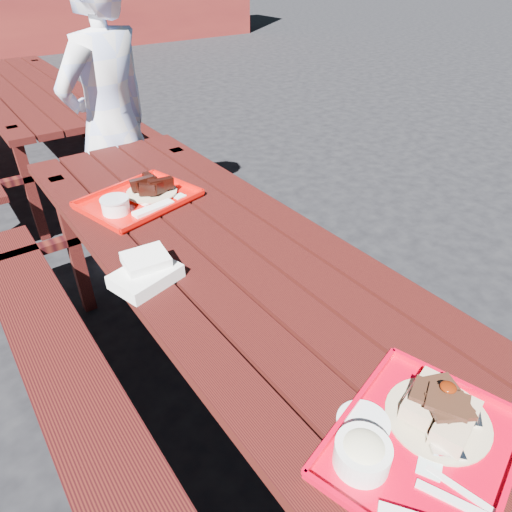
{
  "coord_description": "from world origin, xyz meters",
  "views": [
    {
      "loc": [
        -0.68,
        -1.09,
        1.6
      ],
      "look_at": [
        0.0,
        -0.15,
        0.82
      ],
      "focal_mm": 32.0,
      "sensor_mm": 36.0,
      "label": 1
    }
  ],
  "objects_px": {
    "picnic_table_near": "(232,297)",
    "near_tray": "(415,435)",
    "far_tray": "(139,198)",
    "person": "(112,128)",
    "picnic_table_far": "(33,111)"
  },
  "relations": [
    {
      "from": "picnic_table_near",
      "to": "near_tray",
      "type": "relative_size",
      "value": 4.95
    },
    {
      "from": "picnic_table_near",
      "to": "near_tray",
      "type": "bearing_deg",
      "value": -95.94
    },
    {
      "from": "far_tray",
      "to": "person",
      "type": "distance_m",
      "value": 0.83
    },
    {
      "from": "picnic_table_far",
      "to": "near_tray",
      "type": "height_order",
      "value": "near_tray"
    },
    {
      "from": "picnic_table_far",
      "to": "near_tray",
      "type": "relative_size",
      "value": 4.95
    },
    {
      "from": "person",
      "to": "picnic_table_near",
      "type": "bearing_deg",
      "value": 61.08
    },
    {
      "from": "picnic_table_near",
      "to": "near_tray",
      "type": "distance_m",
      "value": 0.85
    },
    {
      "from": "picnic_table_far",
      "to": "far_tray",
      "type": "distance_m",
      "value": 2.29
    },
    {
      "from": "near_tray",
      "to": "person",
      "type": "distance_m",
      "value": 2.15
    },
    {
      "from": "picnic_table_near",
      "to": "person",
      "type": "distance_m",
      "value": 1.35
    },
    {
      "from": "near_tray",
      "to": "far_tray",
      "type": "xyz_separation_m",
      "value": [
        -0.01,
        1.34,
        -0.01
      ]
    },
    {
      "from": "near_tray",
      "to": "person",
      "type": "bearing_deg",
      "value": 84.81
    },
    {
      "from": "picnic_table_far",
      "to": "person",
      "type": "distance_m",
      "value": 1.5
    },
    {
      "from": "far_tray",
      "to": "person",
      "type": "xyz_separation_m",
      "value": [
        0.21,
        0.81,
        0.03
      ]
    },
    {
      "from": "picnic_table_near",
      "to": "near_tray",
      "type": "height_order",
      "value": "near_tray"
    }
  ]
}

